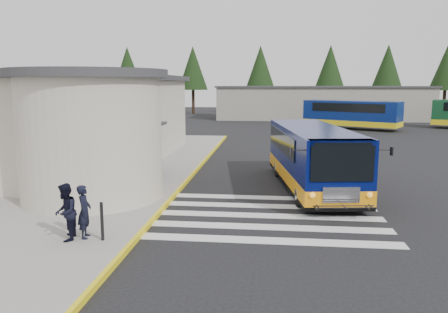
# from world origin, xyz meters

# --- Properties ---
(ground) EXTENTS (140.00, 140.00, 0.00)m
(ground) POSITION_xyz_m (0.00, 0.00, 0.00)
(ground) COLOR black
(ground) RESTS_ON ground
(sidewalk) EXTENTS (10.00, 34.00, 0.15)m
(sidewalk) POSITION_xyz_m (-9.00, 4.00, 0.07)
(sidewalk) COLOR gray
(sidewalk) RESTS_ON ground
(curb_strip) EXTENTS (0.12, 34.00, 0.16)m
(curb_strip) POSITION_xyz_m (-4.05, 4.00, 0.08)
(curb_strip) COLOR yellow
(curb_strip) RESTS_ON ground
(station_building) EXTENTS (12.70, 18.70, 4.80)m
(station_building) POSITION_xyz_m (-10.84, 6.91, 2.57)
(station_building) COLOR beige
(station_building) RESTS_ON ground
(crosswalk) EXTENTS (8.00, 5.35, 0.01)m
(crosswalk) POSITION_xyz_m (-0.50, -0.80, 0.01)
(crosswalk) COLOR silver
(crosswalk) RESTS_ON ground
(depot_building) EXTENTS (26.40, 8.40, 4.20)m
(depot_building) POSITION_xyz_m (6.00, 42.00, 2.11)
(depot_building) COLOR gray
(depot_building) RESTS_ON ground
(tree_line) EXTENTS (58.40, 4.40, 10.00)m
(tree_line) POSITION_xyz_m (6.29, 50.00, 6.77)
(tree_line) COLOR black
(tree_line) RESTS_ON ground
(transit_bus) EXTENTS (4.03, 9.51, 2.62)m
(transit_bus) POSITION_xyz_m (1.46, 3.40, 1.25)
(transit_bus) COLOR #071052
(transit_bus) RESTS_ON ground
(pedestrian_a) EXTENTS (0.47, 0.61, 1.51)m
(pedestrian_a) POSITION_xyz_m (-5.44, -3.88, 0.91)
(pedestrian_a) COLOR black
(pedestrian_a) RESTS_ON sidewalk
(pedestrian_b) EXTENTS (0.77, 0.90, 1.60)m
(pedestrian_b) POSITION_xyz_m (-5.87, -4.14, 0.95)
(pedestrian_b) COLOR black
(pedestrian_b) RESTS_ON sidewalk
(bollard) EXTENTS (0.09, 0.09, 1.08)m
(bollard) POSITION_xyz_m (-4.88, -4.04, 0.69)
(bollard) COLOR black
(bollard) RESTS_ON sidewalk
(far_bus_a) EXTENTS (9.42, 6.89, 2.41)m
(far_bus_a) POSITION_xyz_m (7.67, 29.57, 1.57)
(far_bus_a) COLOR navy
(far_bus_a) RESTS_ON ground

